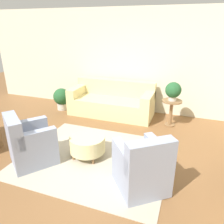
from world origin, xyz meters
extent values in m
plane|color=brown|center=(0.00, 0.00, 0.00)|extent=(16.00, 16.00, 0.00)
cube|color=beige|center=(0.00, 2.78, 1.40)|extent=(9.43, 0.12, 2.80)
cube|color=#B2A893|center=(0.00, 0.00, 0.01)|extent=(2.71, 2.29, 0.01)
cube|color=beige|center=(-0.45, 2.13, 0.23)|extent=(2.29, 0.92, 0.47)
cube|color=beige|center=(-0.45, 2.49, 0.69)|extent=(2.29, 0.20, 0.45)
cube|color=beige|center=(-1.48, 2.11, 0.59)|extent=(0.24, 0.88, 0.25)
cube|color=beige|center=(0.57, 2.11, 0.59)|extent=(0.24, 0.88, 0.25)
cube|color=olive|center=(-0.45, 1.70, 0.03)|extent=(2.06, 0.05, 0.06)
cube|color=#8E99B2|center=(-0.99, -0.49, 0.23)|extent=(0.99, 1.00, 0.45)
cube|color=#8E99B2|center=(-1.15, -0.70, 0.70)|extent=(0.67, 0.58, 0.48)
cube|color=#8E99B2|center=(-0.76, -0.64, 0.59)|extent=(0.53, 0.63, 0.27)
cube|color=#8E99B2|center=(-1.19, -0.30, 0.59)|extent=(0.53, 0.63, 0.27)
cube|color=olive|center=(-0.78, -0.22, 0.04)|extent=(0.52, 0.42, 0.06)
cube|color=#8E99B2|center=(0.99, -0.49, 0.23)|extent=(0.99, 1.00, 0.45)
cube|color=#8E99B2|center=(1.15, -0.70, 0.70)|extent=(0.67, 0.58, 0.48)
cube|color=#8E99B2|center=(1.19, -0.30, 0.59)|extent=(0.53, 0.63, 0.27)
cube|color=#8E99B2|center=(0.76, -0.64, 0.59)|extent=(0.53, 0.63, 0.27)
cube|color=olive|center=(0.78, -0.22, 0.04)|extent=(0.52, 0.42, 0.06)
cylinder|color=beige|center=(-0.14, 0.00, 0.28)|extent=(0.67, 0.67, 0.29)
cylinder|color=olive|center=(-0.34, -0.20, 0.07)|extent=(0.05, 0.05, 0.12)
cylinder|color=olive|center=(0.06, -0.20, 0.07)|extent=(0.05, 0.05, 0.12)
cylinder|color=olive|center=(-0.34, 0.20, 0.07)|extent=(0.05, 0.05, 0.12)
cylinder|color=olive|center=(0.06, 0.20, 0.07)|extent=(0.05, 0.05, 0.12)
cylinder|color=olive|center=(1.18, 1.97, 0.64)|extent=(0.48, 0.48, 0.03)
cylinder|color=olive|center=(1.18, 1.97, 0.31)|extent=(0.08, 0.08, 0.63)
cylinder|color=olive|center=(1.18, 1.97, 0.01)|extent=(0.26, 0.26, 0.03)
cylinder|color=beige|center=(1.18, 1.97, 0.71)|extent=(0.18, 0.18, 0.10)
sphere|color=#23562D|center=(1.18, 1.97, 0.92)|extent=(0.38, 0.38, 0.38)
cylinder|color=beige|center=(-1.96, 2.03, 0.10)|extent=(0.29, 0.29, 0.19)
sphere|color=#23562D|center=(-1.96, 2.03, 0.40)|extent=(0.48, 0.48, 0.48)
camera|label=1|loc=(1.52, -3.21, 2.35)|focal=35.00mm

